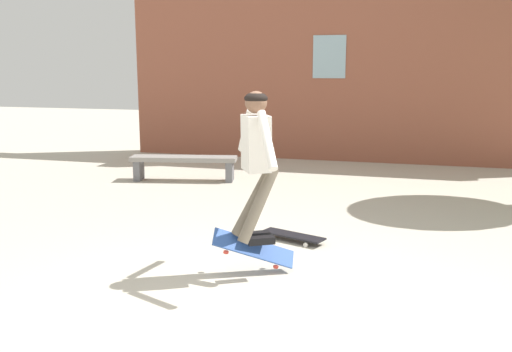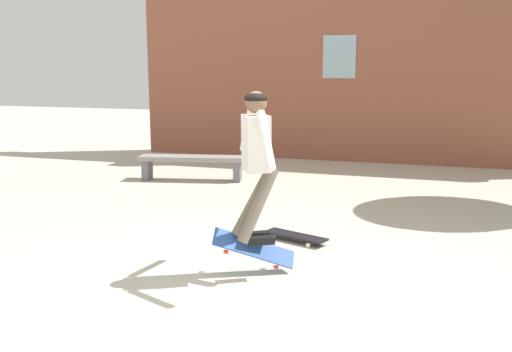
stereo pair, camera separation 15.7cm
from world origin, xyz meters
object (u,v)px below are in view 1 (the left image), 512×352
Objects in this scene: skater at (256,153)px; skateboard_flipping at (254,248)px; park_bench at (184,163)px; skateboard_resting at (293,235)px.

skater is 1.93× the size of skateboard_flipping.
park_bench is 4.88m from skateboard_flipping.
skateboard_resting is at bearing 57.00° from skateboard_flipping.
park_bench is at bearing 95.63° from skateboard_flipping.
skater is 1.79× the size of skateboard_resting.
skateboard_resting is at bearing -60.52° from park_bench.
park_bench is 4.04m from skateboard_resting.
skateboard_resting is (0.16, 1.16, -0.19)m from skateboard_flipping.
skater is 0.99m from skateboard_flipping.
park_bench is at bearing 151.51° from skateboard_resting.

